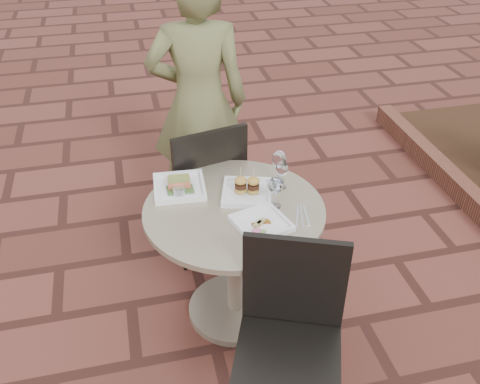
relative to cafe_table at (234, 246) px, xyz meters
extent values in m
plane|color=#5B2B24|center=(0.26, 0.18, -0.48)|extent=(60.00, 60.00, 0.00)
cylinder|color=gray|center=(0.00, 0.00, -0.46)|extent=(0.52, 0.52, 0.04)
cylinder|color=gray|center=(0.00, 0.00, -0.13)|extent=(0.08, 0.08, 0.70)
cylinder|color=tan|center=(0.00, 0.00, 0.23)|extent=(0.90, 0.90, 0.03)
cube|color=black|center=(-0.08, 0.63, -0.03)|extent=(0.52, 0.52, 0.03)
cube|color=black|center=(-0.03, 0.43, 0.22)|extent=(0.44, 0.12, 0.46)
cylinder|color=black|center=(0.07, 0.85, -0.26)|extent=(0.02, 0.02, 0.44)
cylinder|color=black|center=(-0.30, 0.78, -0.26)|extent=(0.02, 0.02, 0.44)
cylinder|color=black|center=(0.15, 0.48, -0.26)|extent=(0.02, 0.02, 0.44)
cylinder|color=black|center=(-0.22, 0.40, -0.26)|extent=(0.02, 0.02, 0.44)
cube|color=black|center=(0.07, -0.71, -0.03)|extent=(0.57, 0.57, 0.03)
cube|color=black|center=(0.14, -0.52, 0.22)|extent=(0.42, 0.19, 0.46)
cylinder|color=black|center=(-0.04, -0.46, -0.26)|extent=(0.02, 0.02, 0.44)
cylinder|color=black|center=(0.31, -0.60, -0.26)|extent=(0.02, 0.02, 0.44)
imported|color=brown|center=(-0.01, 0.94, 0.37)|extent=(0.67, 0.48, 1.71)
cube|color=white|center=(-0.24, 0.22, 0.25)|extent=(0.28, 0.28, 0.01)
cube|color=#D5674B|center=(-0.24, 0.22, 0.29)|extent=(0.12, 0.08, 0.04)
cube|color=olive|center=(-0.24, 0.22, 0.31)|extent=(0.11, 0.08, 0.01)
cube|color=white|center=(0.09, 0.10, 0.25)|extent=(0.31, 0.31, 0.01)
cube|color=white|center=(0.09, -0.17, 0.25)|extent=(0.29, 0.29, 0.01)
ellipsoid|color=#E35D8D|center=(0.06, -0.22, 0.27)|extent=(0.04, 0.03, 0.02)
cylinder|color=white|center=(0.20, -0.03, 0.25)|extent=(0.06, 0.06, 0.00)
cylinder|color=white|center=(0.20, -0.03, 0.29)|extent=(0.01, 0.01, 0.07)
ellipsoid|color=white|center=(0.20, -0.03, 0.37)|extent=(0.07, 0.07, 0.09)
cylinder|color=white|center=(0.20, -0.03, 0.36)|extent=(0.06, 0.06, 0.04)
cylinder|color=white|center=(0.28, 0.18, 0.25)|extent=(0.06, 0.06, 0.00)
cylinder|color=white|center=(0.28, 0.18, 0.29)|extent=(0.01, 0.01, 0.08)
ellipsoid|color=white|center=(0.28, 0.18, 0.38)|extent=(0.08, 0.08, 0.10)
cylinder|color=white|center=(0.28, 0.12, 0.25)|extent=(0.05, 0.05, 0.00)
cylinder|color=white|center=(0.28, 0.12, 0.28)|extent=(0.01, 0.01, 0.07)
ellipsoid|color=white|center=(0.28, 0.12, 0.36)|extent=(0.07, 0.07, 0.08)
cylinder|color=silver|center=(-0.25, 0.16, 0.27)|extent=(0.07, 0.07, 0.05)
cube|color=brown|center=(1.86, 0.48, -0.41)|extent=(0.12, 3.00, 0.15)
camera|label=1|loc=(-0.46, -2.06, 1.81)|focal=40.00mm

